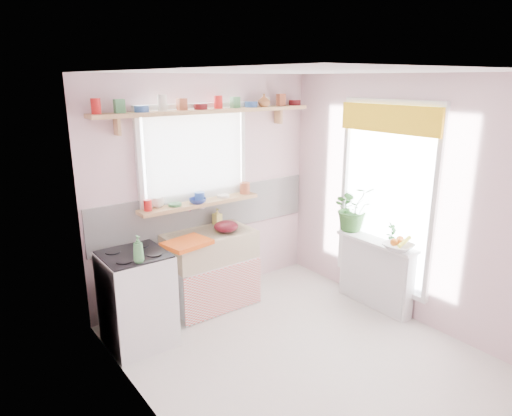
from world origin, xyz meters
TOP-DOWN VIEW (x-y plane):
  - room at (0.66, 0.86)m, footprint 3.20×3.20m
  - sink_unit at (-0.15, 1.29)m, footprint 0.95×0.65m
  - cooker at (-1.10, 1.05)m, footprint 0.58×0.58m
  - radiator_ledge at (1.30, 0.20)m, footprint 0.22×0.95m
  - windowsill at (-0.15, 1.48)m, footprint 1.40×0.22m
  - pine_shelf at (0.00, 1.47)m, footprint 2.52×0.24m
  - shelf_crockery at (-0.04, 1.47)m, footprint 2.47×0.11m
  - sill_crockery at (-0.15, 1.48)m, footprint 1.35×0.11m
  - dish_tray at (-0.53, 1.10)m, footprint 0.49×0.40m
  - colander at (0.02, 1.22)m, footprint 0.29×0.29m
  - jade_plant at (1.33, 0.60)m, footprint 0.60×0.57m
  - fruit_bowl at (1.21, -0.12)m, footprint 0.32×0.32m
  - herb_pot at (1.33, 0.06)m, footprint 0.12×0.09m
  - soap_bottle_sink at (0.08, 1.50)m, footprint 0.10×0.10m
  - sill_cup at (-0.61, 1.54)m, footprint 0.15×0.15m
  - sill_bowl at (-0.21, 1.42)m, footprint 0.23×0.23m
  - shelf_vase at (0.67, 1.41)m, footprint 0.17×0.17m
  - cooker_bottle at (-1.14, 0.83)m, footprint 0.11×0.11m
  - fruit at (1.22, -0.12)m, footprint 0.20×0.14m

SIDE VIEW (x-z plane):
  - radiator_ledge at x=1.30m, z-range 0.01..0.78m
  - sink_unit at x=-0.15m, z-range -0.13..0.99m
  - cooker at x=-1.10m, z-range 0.00..0.92m
  - fruit_bowl at x=1.21m, z-range 0.78..0.85m
  - fruit at x=1.22m, z-range 0.82..0.92m
  - dish_tray at x=-0.53m, z-range 0.85..0.89m
  - herb_pot at x=1.33m, z-range 0.78..1.00m
  - colander at x=0.02m, z-range 0.85..0.97m
  - soap_bottle_sink at x=0.08m, z-range 0.85..1.04m
  - cooker_bottle at x=-1.14m, z-range 0.92..1.16m
  - jade_plant at x=1.33m, z-range 0.78..1.30m
  - windowsill at x=-0.15m, z-range 1.12..1.16m
  - sill_bowl at x=-0.21m, z-range 1.16..1.22m
  - sill_cup at x=-0.61m, z-range 1.16..1.27m
  - sill_crockery at x=-0.15m, z-range 1.16..1.28m
  - room at x=0.66m, z-range -0.23..2.97m
  - pine_shelf at x=0.00m, z-range 2.10..2.14m
  - shelf_crockery at x=-0.04m, z-range 2.13..2.25m
  - shelf_vase at x=0.67m, z-range 2.14..2.28m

